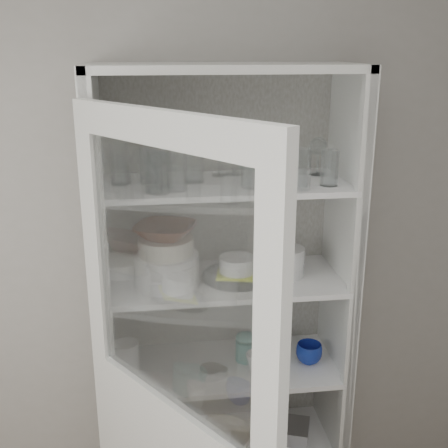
% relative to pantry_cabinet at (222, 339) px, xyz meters
% --- Properties ---
extents(wall_back, '(3.60, 0.02, 2.60)m').
position_rel_pantry_cabinet_xyz_m(wall_back, '(-0.20, 0.16, 0.36)').
color(wall_back, '#A4A099').
rests_on(wall_back, ground).
extents(pantry_cabinet, '(1.00, 0.45, 2.10)m').
position_rel_pantry_cabinet_xyz_m(pantry_cabinet, '(0.00, 0.00, 0.00)').
color(pantry_cabinet, silver).
rests_on(pantry_cabinet, floor).
extents(tumbler_0, '(0.09, 0.09, 0.15)m').
position_rel_pantry_cabinet_xyz_m(tumbler_0, '(-0.25, -0.21, 0.80)').
color(tumbler_0, silver).
rests_on(tumbler_0, shelf_glass).
extents(tumbler_1, '(0.08, 0.08, 0.13)m').
position_rel_pantry_cabinet_xyz_m(tumbler_1, '(-0.27, -0.20, 0.79)').
color(tumbler_1, silver).
rests_on(tumbler_1, shelf_glass).
extents(tumbler_2, '(0.08, 0.08, 0.14)m').
position_rel_pantry_cabinet_xyz_m(tumbler_2, '(-0.18, -0.18, 0.79)').
color(tumbler_2, silver).
rests_on(tumbler_2, shelf_glass).
extents(tumbler_3, '(0.08, 0.08, 0.12)m').
position_rel_pantry_cabinet_xyz_m(tumbler_3, '(0.08, -0.17, 0.78)').
color(tumbler_3, silver).
rests_on(tumbler_3, shelf_glass).
extents(tumbler_4, '(0.08, 0.08, 0.15)m').
position_rel_pantry_cabinet_xyz_m(tumbler_4, '(0.26, -0.22, 0.80)').
color(tumbler_4, silver).
rests_on(tumbler_4, shelf_glass).
extents(tumbler_5, '(0.09, 0.09, 0.14)m').
position_rel_pantry_cabinet_xyz_m(tumbler_5, '(0.21, -0.22, 0.79)').
color(tumbler_5, silver).
rests_on(tumbler_5, shelf_glass).
extents(tumbler_6, '(0.09, 0.09, 0.13)m').
position_rel_pantry_cabinet_xyz_m(tumbler_6, '(0.38, -0.18, 0.79)').
color(tumbler_6, silver).
rests_on(tumbler_6, shelf_glass).
extents(tumbler_7, '(0.08, 0.08, 0.15)m').
position_rel_pantry_cabinet_xyz_m(tumbler_7, '(-0.24, -0.09, 0.79)').
color(tumbler_7, silver).
rests_on(tumbler_7, shelf_glass).
extents(tumbler_8, '(0.08, 0.08, 0.15)m').
position_rel_pantry_cabinet_xyz_m(tumbler_8, '(-0.39, -0.06, 0.80)').
color(tumbler_8, silver).
rests_on(tumbler_8, shelf_glass).
extents(tumbler_9, '(0.09, 0.09, 0.14)m').
position_rel_pantry_cabinet_xyz_m(tumbler_9, '(-0.29, -0.06, 0.79)').
color(tumbler_9, silver).
rests_on(tumbler_9, shelf_glass).
extents(tumbler_10, '(0.08, 0.08, 0.15)m').
position_rel_pantry_cabinet_xyz_m(tumbler_10, '(-0.11, -0.06, 0.80)').
color(tumbler_10, silver).
rests_on(tumbler_10, shelf_glass).
extents(goblet_0, '(0.07, 0.07, 0.17)m').
position_rel_pantry_cabinet_xyz_m(goblet_0, '(-0.28, 0.02, 0.80)').
color(goblet_0, silver).
rests_on(goblet_0, shelf_glass).
extents(goblet_1, '(0.07, 0.07, 0.15)m').
position_rel_pantry_cabinet_xyz_m(goblet_1, '(-0.01, 0.03, 0.80)').
color(goblet_1, silver).
rests_on(goblet_1, shelf_glass).
extents(goblet_2, '(0.08, 0.08, 0.17)m').
position_rel_pantry_cabinet_xyz_m(goblet_2, '(0.06, 0.05, 0.81)').
color(goblet_2, silver).
rests_on(goblet_2, shelf_glass).
extents(goblet_3, '(0.07, 0.07, 0.17)m').
position_rel_pantry_cabinet_xyz_m(goblet_3, '(0.39, 0.00, 0.80)').
color(goblet_3, silver).
rests_on(goblet_3, shelf_glass).
extents(plate_stack_front, '(0.26, 0.26, 0.13)m').
position_rel_pantry_cabinet_xyz_m(plate_stack_front, '(-0.23, -0.10, 0.38)').
color(plate_stack_front, white).
rests_on(plate_stack_front, shelf_plates).
extents(plate_stack_back, '(0.21, 0.21, 0.06)m').
position_rel_pantry_cabinet_xyz_m(plate_stack_back, '(-0.41, 0.05, 0.35)').
color(plate_stack_back, white).
rests_on(plate_stack_back, shelf_plates).
extents(cream_bowl, '(0.28, 0.28, 0.07)m').
position_rel_pantry_cabinet_xyz_m(cream_bowl, '(-0.23, -0.10, 0.48)').
color(cream_bowl, silver).
rests_on(cream_bowl, plate_stack_front).
extents(terracotta_bowl, '(0.30, 0.30, 0.06)m').
position_rel_pantry_cabinet_xyz_m(terracotta_bowl, '(-0.23, -0.10, 0.54)').
color(terracotta_bowl, '#592C20').
rests_on(terracotta_bowl, cream_bowl).
extents(glass_platter, '(0.30, 0.30, 0.02)m').
position_rel_pantry_cabinet_xyz_m(glass_platter, '(0.05, -0.08, 0.33)').
color(glass_platter, silver).
rests_on(glass_platter, shelf_plates).
extents(yellow_trivet, '(0.19, 0.19, 0.01)m').
position_rel_pantry_cabinet_xyz_m(yellow_trivet, '(0.05, -0.08, 0.34)').
color(yellow_trivet, yellow).
rests_on(yellow_trivet, glass_platter).
extents(white_ramekin, '(0.17, 0.17, 0.06)m').
position_rel_pantry_cabinet_xyz_m(white_ramekin, '(0.05, -0.08, 0.38)').
color(white_ramekin, white).
rests_on(white_ramekin, yellow_trivet).
extents(grey_bowl_stack, '(0.14, 0.14, 0.12)m').
position_rel_pantry_cabinet_xyz_m(grey_bowl_stack, '(0.26, -0.08, 0.38)').
color(grey_bowl_stack, silver).
rests_on(grey_bowl_stack, shelf_plates).
extents(mug_blue, '(0.12, 0.12, 0.09)m').
position_rel_pantry_cabinet_xyz_m(mug_blue, '(0.36, -0.10, -0.04)').
color(mug_blue, navy).
rests_on(mug_blue, shelf_mugs).
extents(mug_teal, '(0.12, 0.12, 0.10)m').
position_rel_pantry_cabinet_xyz_m(mug_teal, '(0.18, -0.03, -0.03)').
color(mug_teal, '#227674').
rests_on(mug_teal, shelf_mugs).
extents(mug_white, '(0.12, 0.12, 0.09)m').
position_rel_pantry_cabinet_xyz_m(mug_white, '(0.13, -0.15, -0.04)').
color(mug_white, white).
rests_on(mug_white, shelf_mugs).
extents(teal_jar, '(0.09, 0.09, 0.11)m').
position_rel_pantry_cabinet_xyz_m(teal_jar, '(0.10, -0.05, -0.03)').
color(teal_jar, '#227674').
rests_on(teal_jar, shelf_mugs).
extents(measuring_cups, '(0.09, 0.09, 0.04)m').
position_rel_pantry_cabinet_xyz_m(measuring_cups, '(-0.06, -0.15, -0.06)').
color(measuring_cups, silver).
rests_on(measuring_cups, shelf_mugs).
extents(white_canister, '(0.13, 0.13, 0.12)m').
position_rel_pantry_cabinet_xyz_m(white_canister, '(-0.41, -0.06, -0.02)').
color(white_canister, white).
rests_on(white_canister, shelf_mugs).
extents(cream_dish, '(0.32, 0.32, 0.08)m').
position_rel_pantry_cabinet_xyz_m(cream_dish, '(-0.01, -0.10, -0.44)').
color(cream_dish, silver).
rests_on(cream_dish, shelf_bot).
extents(tin_box, '(0.26, 0.22, 0.07)m').
position_rel_pantry_cabinet_xyz_m(tin_box, '(0.28, -0.06, -0.45)').
color(tin_box, '#ABAAAE').
rests_on(tin_box, shelf_bot).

